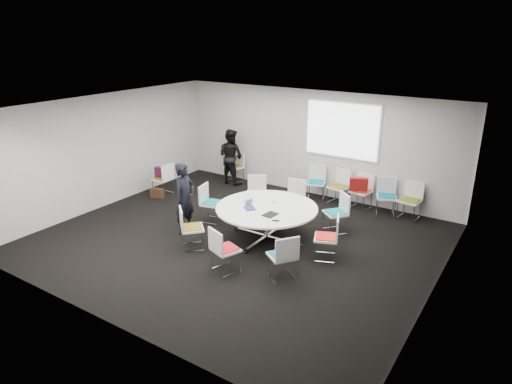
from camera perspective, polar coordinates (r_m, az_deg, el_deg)
The scene contains 31 objects.
room_shell at distance 9.30m, azimuth -1.89°, elevation 1.74°, with size 8.08×7.08×2.88m.
conference_table at distance 9.69m, azimuth 1.33°, elevation -2.97°, with size 2.16×2.16×0.73m.
projection_screen at distance 11.81m, azimuth 10.68°, elevation 7.59°, with size 1.90×0.03×1.35m, color white.
chair_ring_a at distance 9.09m, azimuth 8.77°, elevation -6.62°, with size 0.59×0.59×0.88m.
chair_ring_b at distance 10.26m, azimuth 9.93°, elevation -3.49°, with size 0.64×0.64×0.88m.
chair_ring_c at distance 11.00m, azimuth 4.66°, elevation -1.63°, with size 0.50×0.49×0.88m.
chair_ring_d at distance 11.24m, azimuth 0.10°, elevation -1.08°, with size 0.62×0.62×0.88m.
chair_ring_e at distance 10.72m, azimuth -5.58°, elevation -2.24°, with size 0.53×0.54×0.88m.
chair_ring_f at distance 9.47m, azimuth -8.02°, elevation -5.43°, with size 0.64×0.64×0.88m.
chair_ring_g at distance 8.55m, azimuth -3.88°, elevation -8.20°, with size 0.59×0.58×0.88m.
chair_ring_h at distance 8.32m, azimuth 3.32°, elevation -9.02°, with size 0.63×0.63×0.88m.
chair_back_a at distance 12.17m, azimuth 7.50°, elevation 0.41°, with size 0.58×0.57×0.88m.
chair_back_b at distance 11.93m, azimuth 10.25°, elevation -0.15°, with size 0.54×0.53×0.88m.
chair_back_c at distance 11.73m, azimuth 12.96°, elevation -0.69°, with size 0.53×0.52×0.88m.
chair_back_d at distance 11.51m, azimuth 15.92°, elevation -1.35°, with size 0.59×0.59×0.88m.
chair_back_e at distance 11.41m, azimuth 18.62°, elevation -1.83°, with size 0.51×0.50×0.88m.
chair_spare_left at distance 12.63m, azimuth -11.48°, elevation 0.91°, with size 0.45×0.46×0.88m.
chair_person_back at distance 13.45m, azimuth -2.71°, elevation 2.46°, with size 0.59×0.58×0.88m.
person_main at distance 10.01m, azimuth -8.87°, elevation -0.82°, with size 0.58×0.38×1.59m, color black.
person_back at distance 13.18m, azimuth -3.18°, elevation 4.46°, with size 0.78×0.61×1.60m, color black.
laptop at distance 9.86m, azimuth -0.62°, elevation -1.23°, with size 0.35×0.22×0.03m, color #333338.
laptop_lid at distance 9.85m, azimuth -1.33°, elevation -0.54°, with size 0.30×0.02×0.22m, color silver.
notebook_black at distance 9.21m, azimuth 1.80°, elevation -2.84°, with size 0.22×0.30×0.02m, color black.
tablet_folio at distance 9.53m, azimuth -0.80°, elevation -2.01°, with size 0.26×0.20×0.03m, color navy.
papers_right at distance 9.63m, azimuth 5.41°, elevation -1.91°, with size 0.30×0.21×0.00m, color silver.
papers_front at distance 9.28m, azimuth 4.67°, elevation -2.77°, with size 0.30×0.21×0.00m, color silver.
cup at distance 9.84m, azimuth 2.25°, elevation -1.08°, with size 0.08×0.08×0.09m, color white.
phone at distance 8.94m, azimuth 2.48°, elevation -3.60°, with size 0.14×0.07×0.01m, color black.
maroon_bag at distance 12.54m, azimuth -11.64°, elevation 2.41°, with size 0.40×0.14×0.28m, color #45122F.
brown_bag at distance 12.50m, azimuth -12.24°, elevation -0.11°, with size 0.36×0.16×0.24m, color #3A2112.
red_jacket at distance 11.39m, azimuth 12.71°, elevation 0.97°, with size 0.44×0.10×0.35m, color #A01813.
Camera 1 is at (5.16, -7.24, 4.29)m, focal length 32.00 mm.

